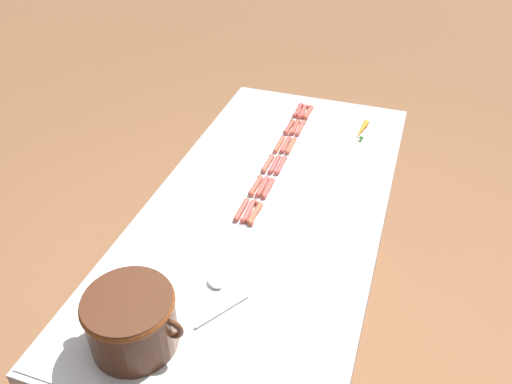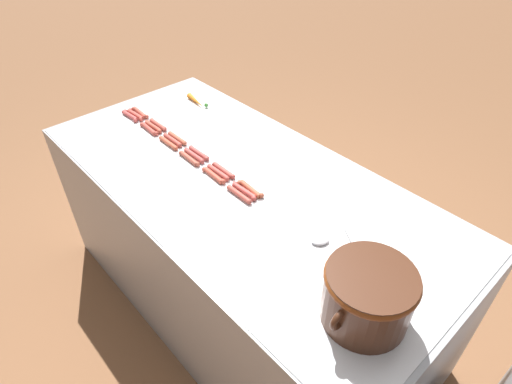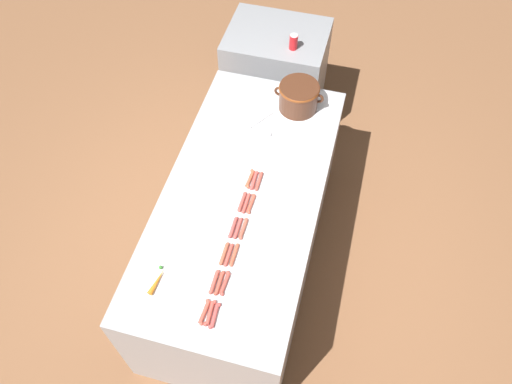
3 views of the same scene
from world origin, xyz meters
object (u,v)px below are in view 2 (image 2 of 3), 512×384
Objects in this scene: hot_dog_5 at (250,189)px; hot_dog_15 at (189,159)px; carrot at (196,101)px; hot_dog_4 at (223,170)px; hot_dog_2 at (177,138)px; hot_dog_7 at (153,127)px; hot_dog_13 at (149,129)px; hot_dog_10 at (218,172)px; serving_spoon at (332,243)px; bean_pot at (368,294)px; hot_dog_0 at (140,113)px; hot_dog_1 at (158,125)px; hot_dog_12 at (130,116)px; hot_dog_6 at (135,115)px; hot_dog_16 at (213,175)px; hot_dog_3 at (199,153)px; hot_dog_8 at (173,140)px; hot_dog_9 at (194,156)px; hot_dog_17 at (239,194)px; hot_dog_14 at (168,143)px; hot_dog_11 at (244,191)px.

hot_dog_15 is at bearing -80.67° from hot_dog_5.
carrot is (-0.31, -0.82, 0.00)m from hot_dog_5.
hot_dog_4 is 1.00× the size of hot_dog_15.
hot_dog_2 and hot_dog_5 have the same top height.
hot_dog_7 is 0.03m from hot_dog_13.
hot_dog_10 is 0.63× the size of serving_spoon.
bean_pot reaches higher than hot_dog_10.
hot_dog_0 and hot_dog_15 have the same top height.
bean_pot is (0.16, 1.47, 0.10)m from hot_dog_1.
bean_pot is at bearing 86.58° from hot_dog_12.
hot_dog_2 is (-0.00, 0.37, 0.00)m from hot_dog_0.
hot_dog_6 is at bearing 164.69° from hot_dog_12.
hot_dog_16 is (0.03, 0.00, 0.00)m from hot_dog_10.
hot_dog_1 is 0.37m from hot_dog_3.
hot_dog_8 is at bearing -99.95° from hot_dog_15.
hot_dog_2 is at bearing -97.11° from bean_pot.
hot_dog_12 is (0.03, -0.56, 0.00)m from hot_dog_9.
hot_dog_16 is at bearing 85.32° from hot_dog_8.
serving_spoon is at bearing 95.13° from hot_dog_15.
hot_dog_12 is (0.06, -0.01, 0.00)m from hot_dog_0.
bean_pot is (0.13, 0.91, 0.10)m from hot_dog_10.
hot_dog_5 is at bearing 93.70° from hot_dog_12.
hot_dog_4 is at bearing -108.69° from hot_dog_17.
serving_spoon is (-0.07, 0.64, -0.00)m from hot_dog_16.
hot_dog_3 is at bearing 93.38° from hot_dog_6.
hot_dog_17 is (0.00, 0.55, 0.00)m from hot_dog_14.
hot_dog_14 is (0.03, 0.01, 0.00)m from hot_dog_8.
hot_dog_10 is at bearing 92.51° from hot_dog_12.
hot_dog_9 is 0.19m from hot_dog_16.
hot_dog_8 is (0.03, 0.18, 0.00)m from hot_dog_1.
hot_dog_8 is 1.02m from serving_spoon.
hot_dog_8 is 0.38m from hot_dog_16.
hot_dog_16 is (0.03, 0.56, 0.00)m from hot_dog_7.
hot_dog_9 is at bearing 89.59° from hot_dog_8.
hot_dog_6 is 0.92m from hot_dog_11.
hot_dog_16 is (0.06, 0.56, 0.00)m from hot_dog_1.
hot_dog_8 is 0.43m from carrot.
serving_spoon is (-0.07, 0.82, -0.00)m from hot_dog_15.
hot_dog_10 is at bearing -86.38° from serving_spoon.
hot_dog_11 is 1.00× the size of hot_dog_14.
hot_dog_4 is at bearing 92.85° from hot_dog_7.
hot_dog_3 and hot_dog_9 have the same top height.
hot_dog_8 is at bearing -2.30° from hot_dog_2.
hot_dog_6 and hot_dog_17 have the same top height.
hot_dog_6 is at bearing -89.36° from hot_dog_8.
hot_dog_1 is 0.56m from hot_dog_10.
hot_dog_0 is 1.00× the size of hot_dog_14.
hot_dog_2 is 0.06m from hot_dog_14.
hot_dog_12 is (0.06, -0.94, 0.00)m from hot_dog_5.
carrot is (-0.34, -0.82, 0.00)m from hot_dog_11.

